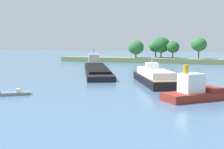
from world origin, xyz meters
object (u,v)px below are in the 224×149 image
Objects in this scene: cargo_barge at (96,69)px; tugboat at (194,91)px; fishing_skiff at (16,93)px; white_riverboat at (155,77)px.

tugboat is at bearing -49.68° from cargo_barge.
white_riverboat is at bearing 46.96° from fishing_skiff.
tugboat is (8.14, -14.27, -0.04)m from white_riverboat.
white_riverboat reaches higher than fishing_skiff.
cargo_barge is at bearing 137.31° from white_riverboat.
fishing_skiff is at bearing -170.58° from tugboat.
white_riverboat is 2.13× the size of tugboat.
fishing_skiff is 25.77m from tugboat.
white_riverboat is (17.27, 18.49, 1.04)m from fishing_skiff.
cargo_barge is at bearing 91.64° from fishing_skiff.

